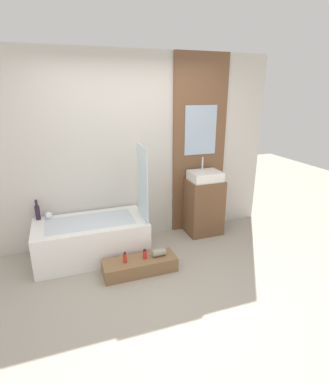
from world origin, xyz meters
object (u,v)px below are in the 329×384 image
wooden_step_bench (140,265)px  bottle_soap_secondary (145,254)px  bathtub (92,239)px  vase_tall_dark (37,212)px  bottle_soap_primary (125,258)px  vase_round_light (49,215)px  sink (205,176)px

wooden_step_bench → bottle_soap_secondary: size_ratio=7.33×
bathtub → vase_tall_dark: bearing=155.0°
bottle_soap_primary → bottle_soap_secondary: bearing=-0.0°
bathtub → vase_round_light: bearing=151.0°
bathtub → vase_tall_dark: 0.78m
bathtub → vase_tall_dark: (-0.63, 0.29, 0.36)m
vase_round_light → bottle_soap_primary: vase_round_light is taller
sink → vase_tall_dark: (-2.33, 0.14, -0.30)m
sink → bottle_soap_secondary: size_ratio=3.73×
sink → bottle_soap_primary: bearing=-152.5°
wooden_step_bench → vase_round_light: vase_round_light is taller
wooden_step_bench → vase_tall_dark: size_ratio=3.29×
sink → vase_tall_dark: 2.35m
wooden_step_bench → sink: bearing=30.8°
sink → bottle_soap_primary: sink is taller
bathtub → vase_round_light: vase_round_light is taller
bathtub → sink: size_ratio=3.15×
bathtub → bottle_soap_secondary: 0.80m
bottle_soap_primary → sink: bearing=27.5°
vase_tall_dark → bottle_soap_primary: (0.94, -0.86, -0.38)m
vase_round_light → bottle_soap_primary: (0.82, -0.85, -0.32)m
vase_tall_dark → wooden_step_bench: bearing=-37.7°
vase_round_light → bottle_soap_primary: bearing=-46.2°
vase_tall_dark → bottle_soap_secondary: vase_tall_dark is taller
bottle_soap_primary → bathtub: bearing=119.0°
bathtub → vase_round_light: 0.64m
vase_tall_dark → vase_round_light: (0.13, -0.01, -0.06)m
sink → bottle_soap_secondary: bearing=-147.7°
bottle_soap_secondary → vase_round_light: bearing=141.3°
vase_tall_dark → vase_round_light: size_ratio=2.95×
vase_tall_dark → bathtub: bearing=-25.0°
bathtub → bottle_soap_primary: bathtub is taller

